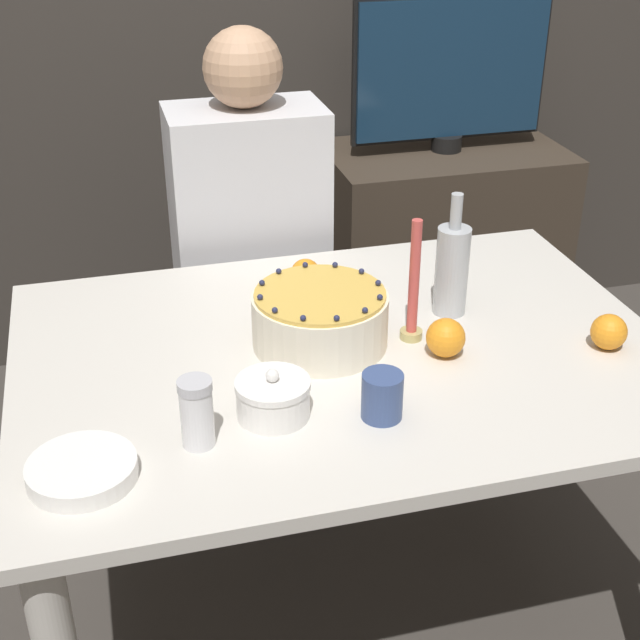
{
  "coord_description": "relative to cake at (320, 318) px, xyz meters",
  "views": [
    {
      "loc": [
        -0.45,
        -1.5,
        1.65
      ],
      "look_at": [
        -0.04,
        0.03,
        0.78
      ],
      "focal_mm": 50.0,
      "sensor_mm": 36.0,
      "label": 1
    }
  ],
  "objects": [
    {
      "name": "cup",
      "position": [
        0.04,
        -0.28,
        -0.01
      ],
      "size": [
        0.08,
        0.08,
        0.09
      ],
      "color": "#384C7F",
      "rests_on": "dining_table"
    },
    {
      "name": "orange_fruit_1",
      "position": [
        0.03,
        0.26,
        -0.02
      ],
      "size": [
        0.07,
        0.07,
        0.07
      ],
      "color": "orange",
      "rests_on": "dining_table"
    },
    {
      "name": "side_cabinet",
      "position": [
        0.72,
        1.08,
        -0.41
      ],
      "size": [
        0.78,
        0.47,
        0.74
      ],
      "color": "#382D23",
      "rests_on": "ground_plane"
    },
    {
      "name": "orange_fruit_0",
      "position": [
        0.23,
        -0.11,
        -0.02
      ],
      "size": [
        0.08,
        0.08,
        0.08
      ],
      "color": "orange",
      "rests_on": "dining_table"
    },
    {
      "name": "sugar_shaker",
      "position": [
        -0.29,
        -0.28,
        0.01
      ],
      "size": [
        0.06,
        0.06,
        0.13
      ],
      "color": "white",
      "rests_on": "dining_table"
    },
    {
      "name": "plate_stack",
      "position": [
        -0.49,
        -0.32,
        -0.04
      ],
      "size": [
        0.18,
        0.18,
        0.03
      ],
      "color": "white",
      "rests_on": "dining_table"
    },
    {
      "name": "bottle",
      "position": [
        0.31,
        0.06,
        0.05
      ],
      "size": [
        0.07,
        0.07,
        0.27
      ],
      "color": "#B2B7BC",
      "rests_on": "dining_table"
    },
    {
      "name": "person_man_blue_shirt",
      "position": [
        -0.03,
        0.64,
        -0.24
      ],
      "size": [
        0.4,
        0.34,
        1.25
      ],
      "rotation": [
        0.0,
        0.0,
        3.14
      ],
      "color": "#2D2D38",
      "rests_on": "ground_plane"
    },
    {
      "name": "cake",
      "position": [
        0.0,
        0.0,
        0.0
      ],
      "size": [
        0.28,
        0.28,
        0.13
      ],
      "color": "#EFE5CC",
      "rests_on": "dining_table"
    },
    {
      "name": "sugar_bowl",
      "position": [
        -0.15,
        -0.23,
        -0.02
      ],
      "size": [
        0.14,
        0.14,
        0.1
      ],
      "color": "white",
      "rests_on": "dining_table"
    },
    {
      "name": "dining_table",
      "position": [
        0.04,
        -0.03,
        -0.17
      ],
      "size": [
        1.33,
        0.95,
        0.73
      ],
      "color": "beige",
      "rests_on": "ground_plane"
    },
    {
      "name": "candle",
      "position": [
        0.19,
        -0.03,
        0.05
      ],
      "size": [
        0.05,
        0.05,
        0.26
      ],
      "color": "tan",
      "rests_on": "dining_table"
    },
    {
      "name": "orange_fruit_2",
      "position": [
        0.56,
        -0.17,
        -0.02
      ],
      "size": [
        0.07,
        0.07,
        0.07
      ],
      "color": "orange",
      "rests_on": "dining_table"
    },
    {
      "name": "ground_plane",
      "position": [
        0.04,
        -0.03,
        -0.78
      ],
      "size": [
        12.0,
        12.0,
        0.0
      ],
      "primitive_type": "plane",
      "color": "#3D3833"
    },
    {
      "name": "tv_monitor",
      "position": [
        0.72,
        1.09,
        0.21
      ],
      "size": [
        0.64,
        0.1,
        0.49
      ],
      "color": "black",
      "rests_on": "side_cabinet"
    }
  ]
}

